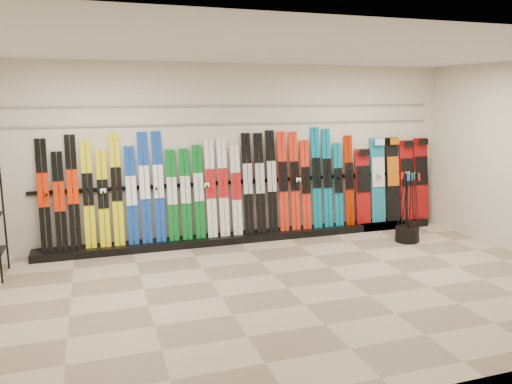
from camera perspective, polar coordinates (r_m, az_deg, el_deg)
name	(u,v)px	position (r m, az deg, el deg)	size (l,w,h in m)	color
floor	(287,288)	(6.62, 3.60, -10.91)	(8.00, 8.00, 0.00)	#86715D
back_wall	(234,153)	(8.57, -2.55, 4.46)	(8.00, 8.00, 0.00)	beige
ceiling	(290,50)	(6.17, 3.94, 15.92)	(8.00, 8.00, 0.00)	silver
ski_rack_base	(250,236)	(8.71, -0.64, -5.10)	(8.00, 0.40, 0.12)	black
skis	(211,188)	(8.40, -5.12, 0.50)	(5.37, 0.27, 1.80)	black
snowboards	(393,181)	(9.84, 15.41, 1.25)	(1.58, 0.24, 1.57)	#990C0C
pole_bin	(407,234)	(8.97, 16.87, -4.67)	(0.39, 0.39, 0.25)	black
ski_poles	(407,207)	(8.85, 16.92, -1.65)	(0.34, 0.36, 1.18)	black
slatwall_rail_0	(234,124)	(8.51, -2.54, 7.80)	(7.60, 0.02, 0.03)	gray
slatwall_rail_1	(234,106)	(8.50, -2.56, 9.82)	(7.60, 0.02, 0.03)	gray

